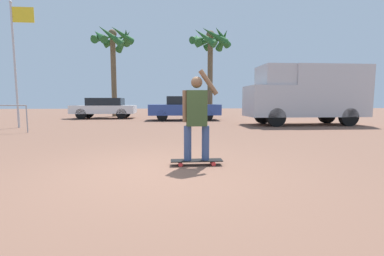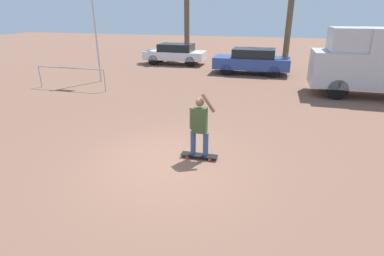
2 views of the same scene
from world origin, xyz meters
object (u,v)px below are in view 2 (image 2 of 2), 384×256
Objects in this scene: parked_car_blue at (252,61)px; parked_car_white at (175,53)px; person_skateboarder at (200,124)px; skateboard at (199,155)px; flagpole at (96,18)px.

parked_car_white is at bearing 158.91° from parked_car_blue.
person_skateboarder is 0.37× the size of parked_car_blue.
flagpole is at bearing 134.00° from skateboard.
skateboard is at bearing -46.00° from flagpole.
flagpole is at bearing 134.00° from person_skateboarder.
skateboard is 11.86m from parked_car_blue.
skateboard is 0.58× the size of person_skateboarder.
skateboard is at bearing -69.74° from parked_car_white.
parked_car_white is 7.22m from flagpole.
parked_car_blue reaches higher than skateboard.
skateboard is 14.92m from parked_car_white.
parked_car_blue is (0.42, 11.83, -0.16)m from person_skateboarder.
flagpole reaches higher than parked_car_white.
parked_car_white is at bearing 71.52° from flagpole.
person_skateboarder is at bearing -92.05° from parked_car_blue.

